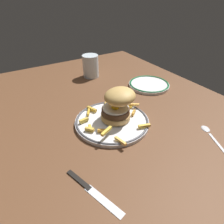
{
  "coord_description": "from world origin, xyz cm",
  "views": [
    {
      "loc": [
        50.26,
        -25.53,
        41.33
      ],
      "look_at": [
        2.53,
        3.87,
        4.6
      ],
      "focal_mm": 32.38,
      "sensor_mm": 36.0,
      "label": 1
    }
  ],
  "objects_px": {
    "burger": "(118,104)",
    "side_plate": "(149,84)",
    "dinner_plate": "(112,121)",
    "water_glass": "(91,68)",
    "knife": "(89,188)",
    "spoon": "(208,131)"
  },
  "relations": [
    {
      "from": "burger",
      "to": "side_plate",
      "type": "bearing_deg",
      "value": 119.87
    },
    {
      "from": "dinner_plate",
      "to": "side_plate",
      "type": "xyz_separation_m",
      "value": [
        -0.16,
        0.3,
        -0.0
      ]
    },
    {
      "from": "water_glass",
      "to": "knife",
      "type": "relative_size",
      "value": 0.62
    },
    {
      "from": "dinner_plate",
      "to": "side_plate",
      "type": "height_order",
      "value": "same"
    },
    {
      "from": "burger",
      "to": "spoon",
      "type": "bearing_deg",
      "value": 47.11
    },
    {
      "from": "side_plate",
      "to": "spoon",
      "type": "distance_m",
      "value": 0.37
    },
    {
      "from": "water_glass",
      "to": "burger",
      "type": "bearing_deg",
      "value": -13.87
    },
    {
      "from": "side_plate",
      "to": "knife",
      "type": "bearing_deg",
      "value": -54.01
    },
    {
      "from": "spoon",
      "to": "dinner_plate",
      "type": "bearing_deg",
      "value": -130.28
    },
    {
      "from": "water_glass",
      "to": "spoon",
      "type": "bearing_deg",
      "value": 11.17
    },
    {
      "from": "dinner_plate",
      "to": "water_glass",
      "type": "xyz_separation_m",
      "value": [
        -0.4,
        0.12,
        0.04
      ]
    },
    {
      "from": "dinner_plate",
      "to": "burger",
      "type": "height_order",
      "value": "burger"
    },
    {
      "from": "side_plate",
      "to": "dinner_plate",
      "type": "bearing_deg",
      "value": -62.17
    },
    {
      "from": "knife",
      "to": "dinner_plate",
      "type": "bearing_deg",
      "value": 136.36
    },
    {
      "from": "dinner_plate",
      "to": "burger",
      "type": "relative_size",
      "value": 1.88
    },
    {
      "from": "knife",
      "to": "water_glass",
      "type": "bearing_deg",
      "value": 152.77
    },
    {
      "from": "dinner_plate",
      "to": "knife",
      "type": "relative_size",
      "value": 1.43
    },
    {
      "from": "dinner_plate",
      "to": "side_plate",
      "type": "relative_size",
      "value": 1.36
    },
    {
      "from": "burger",
      "to": "side_plate",
      "type": "distance_m",
      "value": 0.32
    },
    {
      "from": "knife",
      "to": "spoon",
      "type": "height_order",
      "value": "spoon"
    },
    {
      "from": "water_glass",
      "to": "spoon",
      "type": "height_order",
      "value": "water_glass"
    },
    {
      "from": "knife",
      "to": "burger",
      "type": "bearing_deg",
      "value": 132.93
    }
  ]
}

